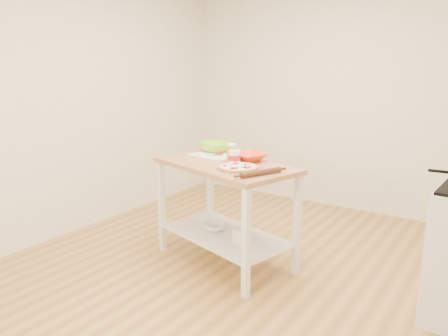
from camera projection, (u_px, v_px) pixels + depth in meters
room_shell at (241, 114)px, 3.31m from camera, size 4.04×4.54×2.74m
prep_island at (225, 191)px, 3.75m from camera, size 1.35×0.97×0.90m
pizza at (238, 167)px, 3.47m from camera, size 0.33×0.33×0.05m
cutting_board at (215, 155)px, 3.99m from camera, size 0.44×0.35×0.04m
spatula at (214, 156)px, 3.92m from camera, size 0.14×0.10×0.01m
knife at (220, 150)px, 4.16m from camera, size 0.25×0.15×0.01m
orange_bowl at (249, 157)px, 3.77m from camera, size 0.36×0.36×0.07m
green_bowl at (216, 147)px, 4.15m from camera, size 0.41×0.41×0.09m
beer_pint at (231, 153)px, 3.70m from camera, size 0.08×0.08×0.16m
yogurt_tub at (235, 157)px, 3.63m from camera, size 0.10×0.10×0.22m
rolling_pin at (261, 173)px, 3.28m from camera, size 0.18×0.35×0.04m
shelf_glass_bowl at (215, 227)px, 3.92m from camera, size 0.28×0.28×0.07m
shelf_bin at (242, 236)px, 3.66m from camera, size 0.14×0.14×0.11m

